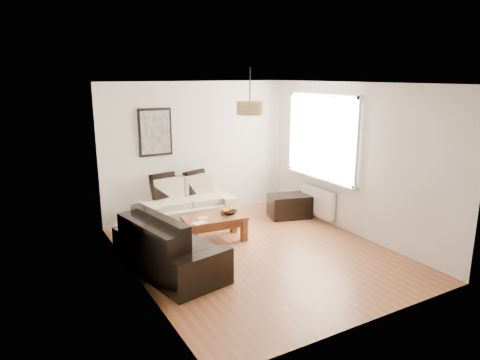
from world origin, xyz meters
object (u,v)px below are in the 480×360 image
sofa_leather (169,245)px  coffee_table (214,229)px  loveseat_cream (187,203)px  ottoman (289,206)px

sofa_leather → coffee_table: 1.29m
loveseat_cream → coffee_table: loveseat_cream is taller
loveseat_cream → ottoman: bearing=-13.7°
loveseat_cream → sofa_leather: size_ratio=0.92×
sofa_leather → coffee_table: (1.06, 0.71, -0.18)m
loveseat_cream → sofa_leather: 1.94m
coffee_table → ottoman: ottoman is taller
sofa_leather → ottoman: 3.09m
sofa_leather → loveseat_cream: bearing=-41.3°
loveseat_cream → ottoman: (1.91, -0.58, -0.19)m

